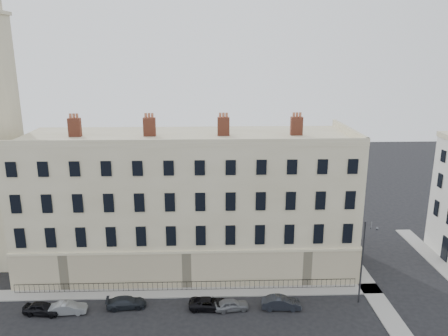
% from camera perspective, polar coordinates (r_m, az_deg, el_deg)
% --- Properties ---
extents(ground, '(160.00, 160.00, 0.00)m').
position_cam_1_polar(ground, '(42.48, 3.37, -19.29)').
color(ground, black).
rests_on(ground, ground).
extents(terrace, '(36.22, 12.22, 17.00)m').
position_cam_1_polar(terrace, '(49.73, -4.66, -4.31)').
color(terrace, '#BFB38E').
rests_on(terrace, ground).
extents(pavement_terrace, '(48.00, 2.00, 0.12)m').
position_cam_1_polar(pavement_terrace, '(46.95, -9.96, -15.78)').
color(pavement_terrace, gray).
rests_on(pavement_terrace, ground).
extents(pavement_east_return, '(2.00, 24.00, 0.12)m').
position_cam_1_polar(pavement_east_return, '(51.83, 17.37, -13.14)').
color(pavement_east_return, gray).
rests_on(pavement_east_return, ground).
extents(pavement_adjacent, '(2.00, 20.00, 0.12)m').
position_cam_1_polar(pavement_adjacent, '(57.38, 26.36, -11.22)').
color(pavement_adjacent, gray).
rests_on(pavement_adjacent, ground).
extents(railings, '(35.00, 0.04, 0.96)m').
position_cam_1_polar(railings, '(46.66, -4.88, -15.10)').
color(railings, black).
rests_on(railings, ground).
extents(car_a, '(3.69, 1.89, 1.20)m').
position_cam_1_polar(car_a, '(46.23, -22.64, -16.56)').
color(car_a, black).
rests_on(car_a, ground).
extents(car_b, '(3.49, 1.44, 1.12)m').
position_cam_1_polar(car_b, '(45.51, -19.68, -16.84)').
color(car_b, slate).
rests_on(car_b, ground).
extents(car_c, '(3.92, 1.93, 1.10)m').
position_cam_1_polar(car_c, '(44.90, -12.64, -16.76)').
color(car_c, black).
rests_on(car_c, ground).
extents(car_d, '(4.01, 2.06, 1.08)m').
position_cam_1_polar(car_d, '(43.77, -1.95, -17.28)').
color(car_d, black).
rests_on(car_d, ground).
extents(car_e, '(3.42, 1.76, 1.11)m').
position_cam_1_polar(car_e, '(43.57, 0.99, -17.42)').
color(car_e, slate).
rests_on(car_e, ground).
extents(car_f, '(3.83, 1.50, 1.24)m').
position_cam_1_polar(car_f, '(44.05, 7.47, -17.06)').
color(car_f, black).
rests_on(car_f, ground).
extents(streetlamp, '(0.87, 1.74, 8.54)m').
position_cam_1_polar(streetlamp, '(44.59, 17.71, -11.24)').
color(streetlamp, '#343439').
rests_on(streetlamp, ground).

